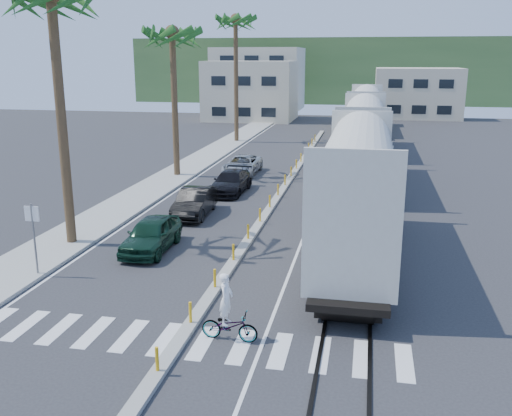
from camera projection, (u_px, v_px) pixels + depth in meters
The scene contains 16 objects.
ground at pixel (200, 313), 19.47m from camera, with size 140.00×140.00×0.00m, color #28282B.
sidewalk at pixel (187, 168), 44.76m from camera, with size 3.00×90.00×0.15m, color gray.
rails at pixel (362, 168), 45.08m from camera, with size 1.56×100.00×0.06m.
median at pixel (285, 186), 38.38m from camera, with size 0.45×60.00×0.85m.
crosswalk at pixel (181, 341), 17.57m from camera, with size 14.00×2.20×0.01m, color silver.
lane_markings at pixel (267, 172), 43.58m from camera, with size 9.42×90.00×0.01m.
freight_train at pixel (364, 133), 43.29m from camera, with size 3.00×60.94×5.85m.
palm_trees at pixel (178, 23), 39.75m from camera, with size 3.50×37.20×13.75m.
street_sign at pixel (33, 229), 22.23m from camera, with size 0.60×0.08×3.00m.
buildings at pixel (293, 85), 87.51m from camera, with size 38.00×27.00×10.00m.
hillside at pixel (344, 70), 112.77m from camera, with size 80.00×20.00×12.00m, color #385628.
car_lead at pixel (151, 234), 25.62m from camera, with size 1.87×4.50×1.52m, color #0F2F20.
car_second at pixel (195, 202), 31.31m from camera, with size 1.80×4.66×1.51m, color black.
car_third at pixel (231, 182), 36.62m from camera, with size 2.13×4.94×1.42m, color black.
car_rear at pixel (242, 165), 42.57m from camera, with size 2.37×5.03×1.39m, color #AFB2B5.
cyclist at pixel (229, 319), 17.46m from camera, with size 0.85×1.87×2.19m.
Camera 1 is at (5.37, -17.19, 8.46)m, focal length 40.00 mm.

